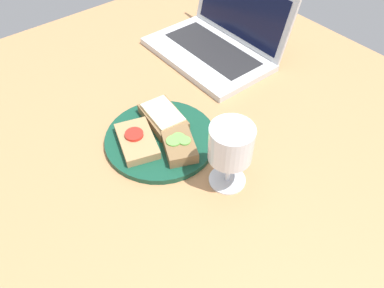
% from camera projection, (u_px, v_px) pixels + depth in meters
% --- Properties ---
extents(wooden_table, '(1.40, 1.40, 0.03)m').
position_uv_depth(wooden_table, '(172.00, 155.00, 0.84)').
color(wooden_table, '#B27F51').
rests_on(wooden_table, ground).
extents(plate, '(0.25, 0.25, 0.01)m').
position_uv_depth(plate, '(160.00, 139.00, 0.84)').
color(plate, '#144733').
rests_on(plate, wooden_table).
extents(sandwich_with_tomato, '(0.14, 0.11, 0.03)m').
position_uv_depth(sandwich_with_tomato, '(137.00, 141.00, 0.81)').
color(sandwich_with_tomato, '#A88456').
rests_on(sandwich_with_tomato, plate).
extents(sandwich_with_cucumber, '(0.13, 0.10, 0.03)m').
position_uv_depth(sandwich_with_cucumber, '(178.00, 143.00, 0.81)').
color(sandwich_with_cucumber, brown).
rests_on(sandwich_with_cucumber, plate).
extents(sandwich_with_cheese, '(0.13, 0.09, 0.03)m').
position_uv_depth(sandwich_with_cheese, '(163.00, 117.00, 0.86)').
color(sandwich_with_cheese, brown).
rests_on(sandwich_with_cheese, plate).
extents(wine_glass, '(0.09, 0.09, 0.15)m').
position_uv_depth(wine_glass, '(231.00, 146.00, 0.69)').
color(wine_glass, white).
rests_on(wine_glass, wooden_table).
extents(laptop, '(0.36, 0.26, 0.19)m').
position_uv_depth(laptop, '(217.00, 41.00, 1.07)').
color(laptop, silver).
rests_on(laptop, wooden_table).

